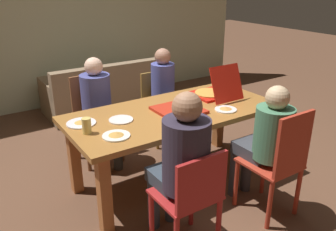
{
  "coord_description": "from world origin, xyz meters",
  "views": [
    {
      "loc": [
        -1.77,
        -2.6,
        1.99
      ],
      "look_at": [
        0.0,
        0.1,
        0.69
      ],
      "focal_mm": 37.4,
      "sensor_mm": 36.0,
      "label": 1
    }
  ],
  "objects": [
    {
      "name": "plate_0",
      "position": [
        -0.72,
        -0.23,
        0.79
      ],
      "size": [
        0.23,
        0.23,
        0.03
      ],
      "color": "white",
      "rests_on": "dining_table"
    },
    {
      "name": "plate_3",
      "position": [
        -0.86,
        0.17,
        0.79
      ],
      "size": [
        0.26,
        0.26,
        0.03
      ],
      "color": "white",
      "rests_on": "dining_table"
    },
    {
      "name": "pizza_box_0",
      "position": [
        0.02,
        -0.05,
        0.79
      ],
      "size": [
        0.42,
        0.42,
        0.03
      ],
      "color": "#B52816",
      "rests_on": "dining_table"
    },
    {
      "name": "person_1",
      "position": [
        0.42,
        0.78,
        0.7
      ],
      "size": [
        0.28,
        0.48,
        1.19
      ],
      "color": "#334147",
      "rests_on": "ground"
    },
    {
      "name": "back_wall",
      "position": [
        0.0,
        2.97,
        1.45
      ],
      "size": [
        6.5,
        0.12,
        2.89
      ],
      "primitive_type": "cube",
      "color": "beige",
      "rests_on": "ground"
    },
    {
      "name": "person_0",
      "position": [
        0.42,
        -0.8,
        0.69
      ],
      "size": [
        0.32,
        0.53,
        1.18
      ],
      "color": "#3A3C43",
      "rests_on": "ground"
    },
    {
      "name": "chair_2",
      "position": [
        -0.46,
        -0.92,
        0.49
      ],
      "size": [
        0.45,
        0.4,
        0.87
      ],
      "color": "#B02524",
      "rests_on": "ground"
    },
    {
      "name": "plate_2",
      "position": [
        -0.54,
        0.05,
        0.78
      ],
      "size": [
        0.22,
        0.22,
        0.01
      ],
      "color": "white",
      "rests_on": "dining_table"
    },
    {
      "name": "chair_0",
      "position": [
        0.42,
        -0.97,
        0.55
      ],
      "size": [
        0.41,
        0.45,
        1.0
      ],
      "color": "#AF3421",
      "rests_on": "ground"
    },
    {
      "name": "person_3",
      "position": [
        -0.46,
        0.75,
        0.71
      ],
      "size": [
        0.32,
        0.51,
        1.2
      ],
      "color": "#363838",
      "rests_on": "ground"
    },
    {
      "name": "plate_1",
      "position": [
        0.42,
        -0.27,
        0.79
      ],
      "size": [
        0.21,
        0.21,
        0.03
      ],
      "color": "white",
      "rests_on": "dining_table"
    },
    {
      "name": "drinking_glass_1",
      "position": [
        -0.89,
        -0.05,
        0.84
      ],
      "size": [
        0.08,
        0.08,
        0.13
      ],
      "primitive_type": "cylinder",
      "color": "#E2C766",
      "rests_on": "dining_table"
    },
    {
      "name": "pizza_box_1",
      "position": [
        0.58,
        0.1,
        0.83
      ],
      "size": [
        0.37,
        0.51,
        0.37
      ],
      "color": "red",
      "rests_on": "dining_table"
    },
    {
      "name": "drinking_glass_0",
      "position": [
        -0.28,
        -0.37,
        0.83
      ],
      "size": [
        0.08,
        0.08,
        0.12
      ],
      "primitive_type": "cylinder",
      "color": "#BC4A2D",
      "rests_on": "dining_table"
    },
    {
      "name": "couch",
      "position": [
        0.23,
        2.26,
        0.27
      ],
      "size": [
        1.73,
        0.84,
        0.79
      ],
      "color": "#8B7356",
      "rests_on": "ground"
    },
    {
      "name": "chair_3",
      "position": [
        -0.46,
        0.9,
        0.54
      ],
      "size": [
        0.46,
        0.39,
        0.97
      ],
      "color": "brown",
      "rests_on": "ground"
    },
    {
      "name": "chair_1",
      "position": [
        0.42,
        0.93,
        0.5
      ],
      "size": [
        0.43,
        0.39,
        0.87
      ],
      "color": "olive",
      "rests_on": "ground"
    },
    {
      "name": "ground_plane",
      "position": [
        0.0,
        0.0,
        0.0
      ],
      "size": [
        20.0,
        20.0,
        0.0
      ],
      "primitive_type": "plane",
      "color": "brown"
    },
    {
      "name": "dining_table",
      "position": [
        0.0,
        0.0,
        0.67
      ],
      "size": [
        2.06,
        0.96,
        0.78
      ],
      "color": "#A76C31",
      "rests_on": "ground"
    },
    {
      "name": "person_2",
      "position": [
        -0.46,
        -0.79,
        0.75
      ],
      "size": [
        0.34,
        0.54,
        1.27
      ],
      "color": "#333E4A",
      "rests_on": "ground"
    }
  ]
}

